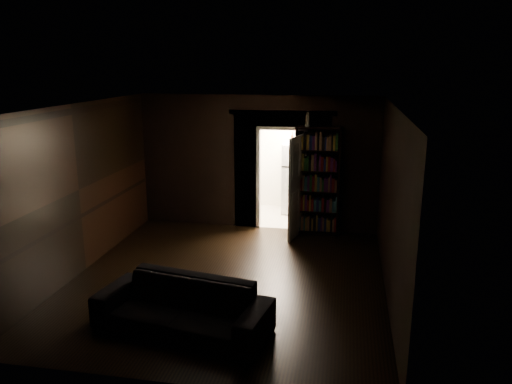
% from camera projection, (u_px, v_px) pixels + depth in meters
% --- Properties ---
extents(ground, '(5.50, 5.50, 0.00)m').
position_uv_depth(ground, '(228.00, 280.00, 8.12)').
color(ground, black).
rests_on(ground, ground).
extents(room_walls, '(5.02, 5.61, 2.84)m').
position_uv_depth(room_walls, '(240.00, 166.00, 8.72)').
color(room_walls, black).
rests_on(room_walls, ground).
extents(kitchen_alcove, '(2.20, 1.80, 2.60)m').
position_uv_depth(kitchen_alcove, '(288.00, 163.00, 11.42)').
color(kitchen_alcove, beige).
rests_on(kitchen_alcove, ground).
extents(sofa, '(2.44, 1.39, 0.88)m').
position_uv_depth(sofa, '(182.00, 299.00, 6.49)').
color(sofa, black).
rests_on(sofa, ground).
extents(bookshelf, '(0.95, 0.62, 2.20)m').
position_uv_depth(bookshelf, '(317.00, 181.00, 10.10)').
color(bookshelf, black).
rests_on(bookshelf, ground).
extents(refrigerator, '(0.89, 0.85, 1.65)m').
position_uv_depth(refrigerator, '(299.00, 178.00, 11.62)').
color(refrigerator, silver).
rests_on(refrigerator, ground).
extents(door, '(0.25, 0.84, 2.05)m').
position_uv_depth(door, '(297.00, 187.00, 9.92)').
color(door, silver).
rests_on(door, ground).
extents(figurine, '(0.11, 0.11, 0.29)m').
position_uv_depth(figurine, '(308.00, 119.00, 9.83)').
color(figurine, white).
rests_on(figurine, bookshelf).
extents(bottles, '(0.65, 0.14, 0.26)m').
position_uv_depth(bottles, '(303.00, 138.00, 11.28)').
color(bottles, black).
rests_on(bottles, refrigerator).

